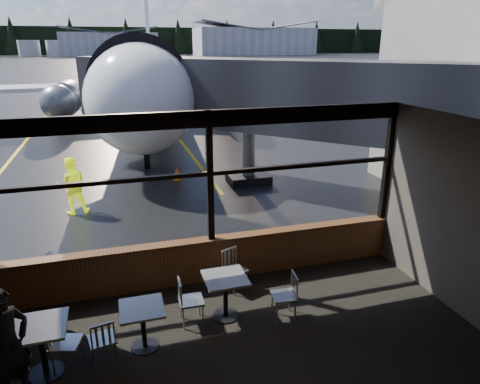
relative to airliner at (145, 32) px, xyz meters
name	(u,v)px	position (x,y,z in m)	size (l,w,h in m)	color
ground_plane	(113,62)	(-0.67, 99.51, -5.30)	(520.00, 520.00, 0.00)	black
carpet_floor	(259,381)	(-0.67, -23.49, -5.29)	(8.00, 6.00, 0.01)	black
ceiling	(263,146)	(-0.67, -23.49, -1.80)	(8.00, 6.00, 0.04)	#38332D
window_sill	(212,260)	(-0.67, -20.49, -4.85)	(8.00, 0.28, 0.90)	#512E18
window_header	(208,119)	(-0.67, -20.49, -1.95)	(8.00, 0.18, 0.30)	black
mullion_centre	(210,178)	(-0.67, -20.49, -3.10)	(0.12, 0.12, 2.60)	black
mullion_right	(387,163)	(3.28, -20.49, -3.10)	(0.12, 0.12, 2.60)	black
window_transom	(210,173)	(-0.67, -20.49, -3.00)	(8.00, 0.10, 0.08)	black
airliner	(145,32)	(0.00, 0.00, 0.00)	(28.92, 34.70, 10.60)	white
jet_bridge	(279,119)	(2.93, -14.99, -3.00)	(8.61, 10.53, 4.59)	#2C2B2E
cafe_table_near	(226,297)	(-0.73, -21.84, -4.90)	(0.74, 0.74, 0.81)	#99948D
cafe_table_mid	(143,328)	(-2.20, -22.26, -4.93)	(0.68, 0.68, 0.75)	#A39E96
cafe_table_left	(43,350)	(-3.65, -22.44, -4.88)	(0.77, 0.77, 0.84)	#9C9990
chair_near_e	(284,296)	(0.25, -22.15, -4.87)	(0.47, 0.47, 0.86)	#B3ADA1
chair_near_w	(191,301)	(-1.35, -21.83, -4.87)	(0.47, 0.47, 0.86)	#B7B2A5
chair_near_n	(235,270)	(-0.32, -21.01, -4.88)	(0.46, 0.46, 0.85)	#B3AFA2
chair_mid_s	(102,340)	(-2.82, -22.42, -4.90)	(0.44, 0.44, 0.80)	#B0AB9F
chair_mid_w	(66,343)	(-3.34, -22.37, -4.88)	(0.46, 0.46, 0.84)	#BCB8AA
passenger	(8,348)	(-3.95, -22.87, -4.43)	(0.64, 0.42, 1.75)	black
ground_crew	(72,186)	(-3.65, -15.74, -4.47)	(0.81, 0.63, 1.66)	#BFF219
cone_nose	(177,173)	(-0.31, -13.36, -5.07)	(0.34, 0.34, 0.47)	#DD4E06
cone_wing	(59,123)	(-5.38, -1.44, -5.01)	(0.41, 0.41, 0.57)	#E75B07
hangar_mid	(109,43)	(-0.67, 164.51, -0.30)	(38.00, 15.00, 10.00)	silver
hangar_right	(254,40)	(59.33, 157.51, 0.70)	(50.00, 20.00, 12.00)	silver
fuel_tank_a	(29,48)	(-30.67, 161.51, -2.30)	(8.00, 8.00, 6.00)	silver
fuel_tank_b	(57,48)	(-20.67, 161.51, -2.30)	(8.00, 8.00, 6.00)	silver
fuel_tank_c	(84,48)	(-10.67, 161.51, -2.30)	(8.00, 8.00, 6.00)	silver
treeline	(109,41)	(-0.67, 189.51, 0.70)	(360.00, 3.00, 12.00)	black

